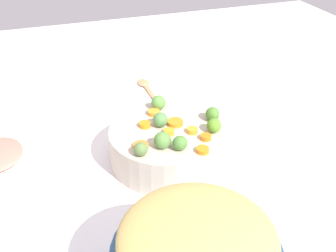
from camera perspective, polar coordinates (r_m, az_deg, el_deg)
name	(u,v)px	position (r m, az deg, el deg)	size (l,w,h in m)	color
tabletop	(173,165)	(1.02, 0.69, -5.55)	(2.40, 2.40, 0.02)	white
serving_bowl_carrots	(168,145)	(1.00, 0.00, -2.71)	(0.29, 0.29, 0.09)	#B8AA96
stuffing_mound	(197,238)	(0.61, 4.21, -15.59)	(0.24, 0.24, 0.06)	tan
carrot_slice_0	(175,123)	(0.99, 1.04, 0.49)	(0.04, 0.04, 0.01)	orange
carrot_slice_1	(141,146)	(0.91, -3.90, -2.79)	(0.04, 0.04, 0.01)	orange
carrot_slice_2	(206,137)	(0.94, 5.41, -1.60)	(0.03, 0.03, 0.01)	orange
carrot_slice_3	(169,132)	(0.95, 0.14, -0.86)	(0.03, 0.03, 0.01)	orange
carrot_slice_4	(145,125)	(0.98, -3.33, 0.19)	(0.03, 0.03, 0.01)	orange
carrot_slice_5	(203,150)	(0.90, 4.95, -3.43)	(0.03, 0.03, 0.01)	orange
carrot_slice_6	(192,131)	(0.96, 3.47, -0.66)	(0.03, 0.03, 0.01)	orange
carrot_slice_7	(154,113)	(1.03, -2.04, 1.92)	(0.03, 0.03, 0.01)	orange
brussels_sprout_0	(159,102)	(1.05, -1.27, 3.38)	(0.04, 0.04, 0.04)	#53893B
brussels_sprout_1	(180,143)	(0.90, 1.72, -2.44)	(0.03, 0.03, 0.03)	#487831
brussels_sprout_2	(141,149)	(0.88, -3.91, -3.31)	(0.03, 0.03, 0.03)	#55723A
brussels_sprout_3	(214,126)	(0.96, 6.55, 0.06)	(0.04, 0.04, 0.04)	#528924
brussels_sprout_4	(162,140)	(0.90, -0.80, -2.04)	(0.04, 0.04, 0.04)	#528139
brussels_sprout_5	(160,120)	(0.98, -1.10, 0.89)	(0.04, 0.04, 0.04)	#4C7E41
brussels_sprout_6	(212,114)	(1.01, 6.35, 1.72)	(0.04, 0.04, 0.04)	#467629
wooden_spoon	(149,91)	(1.34, -2.67, 4.99)	(0.29, 0.04, 0.01)	tan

